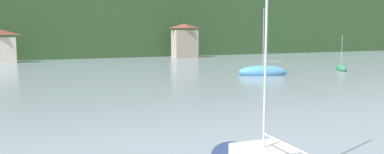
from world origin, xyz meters
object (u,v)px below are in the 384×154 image
(sailboat_far_5, at_px, (341,69))
(sailboat_far_7, at_px, (263,72))
(shore_building_westcentral, at_px, (1,47))
(shore_building_central, at_px, (185,41))

(sailboat_far_5, distance_m, sailboat_far_7, 16.71)
(shore_building_westcentral, distance_m, sailboat_far_5, 68.87)
(sailboat_far_7, bearing_deg, sailboat_far_5, -155.51)
(shore_building_central, height_order, sailboat_far_5, shore_building_central)
(shore_building_westcentral, xyz_separation_m, sailboat_far_7, (35.61, -44.94, -3.02))
(shore_building_westcentral, xyz_separation_m, sailboat_far_5, (52.32, -44.68, -3.19))
(sailboat_far_5, bearing_deg, shore_building_central, 45.10)
(shore_building_central, bearing_deg, shore_building_westcentral, -179.92)
(shore_building_central, distance_m, sailboat_far_5, 45.72)
(shore_building_central, bearing_deg, sailboat_far_7, -100.38)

